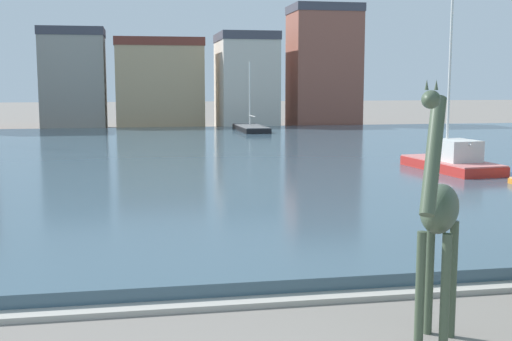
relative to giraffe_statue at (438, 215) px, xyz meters
The scene contains 9 objects.
harbor_water 27.46m from the giraffe_statue, 97.72° to the left, with size 86.76×48.27×0.41m, color #3D5666.
quay_edge_coping 5.12m from the giraffe_statue, 143.27° to the left, with size 86.76×0.50×0.12m, color #ADA89E.
giraffe_statue is the anchor object (origin of this frame).
sailboat_red 21.29m from the giraffe_statue, 63.03° to the left, with size 2.87×6.56×9.22m.
sailboat_black 45.98m from the giraffe_statue, 84.07° to the left, with size 2.22×7.65×6.25m.
townhouse_corner_house 56.93m from the giraffe_statue, 100.76° to the left, with size 6.05×5.52×9.64m.
townhouse_narrow_midrow 55.22m from the giraffe_statue, 92.58° to the left, with size 8.47×5.31×8.74m.
townhouse_wide_warehouse 54.77m from the giraffe_statue, 83.79° to the left, with size 5.54×7.64×9.27m.
townhouse_tall_gabled 56.03m from the giraffe_statue, 75.74° to the left, with size 6.73×5.48×12.09m.
Camera 1 is at (-1.26, -6.25, 4.53)m, focal length 46.19 mm.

